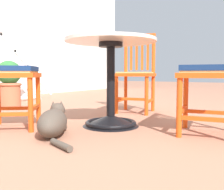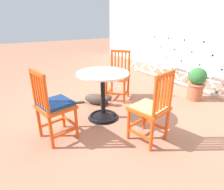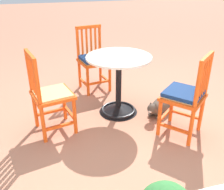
# 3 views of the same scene
# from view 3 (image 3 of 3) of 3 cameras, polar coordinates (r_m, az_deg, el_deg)

# --- Properties ---
(ground_plane) EXTENTS (24.00, 24.00, 0.00)m
(ground_plane) POSITION_cam_3_polar(r_m,az_deg,el_deg) (3.23, 2.80, -3.94)
(ground_plane) COLOR #A36B51
(cafe_table) EXTENTS (0.76, 0.76, 0.73)m
(cafe_table) POSITION_cam_3_polar(r_m,az_deg,el_deg) (3.11, 1.45, 0.83)
(cafe_table) COLOR black
(cafe_table) RESTS_ON ground_plane
(orange_chair_tucked_in) EXTENTS (0.47, 0.47, 0.91)m
(orange_chair_tucked_in) POSITION_cam_3_polar(r_m,az_deg,el_deg) (3.71, -4.18, 7.79)
(orange_chair_tucked_in) COLOR #E04C14
(orange_chair_tucked_in) RESTS_ON ground_plane
(orange_chair_near_fence) EXTENTS (0.48, 0.48, 0.91)m
(orange_chair_near_fence) POSITION_cam_3_polar(r_m,az_deg,el_deg) (2.76, -13.72, -0.08)
(orange_chair_near_fence) COLOR #E04C14
(orange_chair_near_fence) RESTS_ON ground_plane
(orange_chair_at_corner) EXTENTS (0.56, 0.56, 0.91)m
(orange_chair_at_corner) POSITION_cam_3_polar(r_m,az_deg,el_deg) (2.73, 16.04, -0.30)
(orange_chair_at_corner) COLOR #E04C14
(orange_chair_at_corner) RESTS_ON ground_plane
(tabby_cat) EXTENTS (0.50, 0.59, 0.23)m
(tabby_cat) POSITION_cam_3_polar(r_m,az_deg,el_deg) (3.23, 10.71, -2.40)
(tabby_cat) COLOR #4C4238
(tabby_cat) RESTS_ON ground_plane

